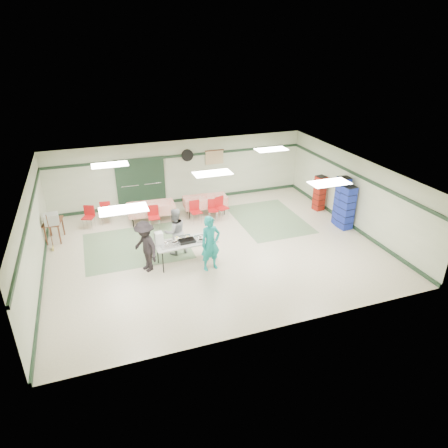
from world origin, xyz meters
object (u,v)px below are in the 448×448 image
object	(u,v)px
chair_c	(221,205)
chair_loose_a	(105,210)
volunteer_dark	(145,246)
office_printer	(51,219)
volunteer_teal	(211,243)
crate_stack_red	(319,193)
printer_table	(53,224)
crate_stack_blue_b	(347,208)
chair_a	(213,207)
crate_stack_blue_a	(341,201)
chair_d	(154,215)
chair_loose_b	(89,215)
serving_table	(186,243)
broom	(50,231)
dining_table_b	(151,208)
chair_b	(195,209)
dining_table_a	(205,201)

from	to	relation	value
chair_c	chair_loose_a	world-z (taller)	chair_c
volunteer_dark	office_printer	xyz separation A→B (m)	(-2.76, 2.83, 0.10)
volunteer_teal	crate_stack_red	world-z (taller)	volunteer_teal
chair_c	printer_table	xyz separation A→B (m)	(-6.18, 0.17, 0.09)
crate_stack_blue_b	chair_a	bearing A→B (deg)	151.36
crate_stack_blue_a	crate_stack_red	bearing A→B (deg)	90.00
chair_d	chair_loose_b	distance (m)	2.45
serving_table	printer_table	world-z (taller)	serving_table
volunteer_teal	office_printer	bearing A→B (deg)	134.31
volunteer_dark	broom	size ratio (longest dim) A/B	1.27
broom	chair_d	bearing A→B (deg)	13.04
dining_table_b	chair_a	world-z (taller)	chair_a
serving_table	chair_loose_b	world-z (taller)	chair_loose_b
chair_d	crate_stack_blue_b	world-z (taller)	crate_stack_blue_b
volunteer_teal	chair_a	bearing A→B (deg)	61.65
chair_c	chair_d	distance (m)	2.67
chair_d	crate_stack_red	distance (m)	6.81
chair_d	crate_stack_blue_b	bearing A→B (deg)	-16.27
chair_loose_b	office_printer	size ratio (longest dim) A/B	1.83
chair_b	printer_table	size ratio (longest dim) A/B	0.91
dining_table_a	printer_table	world-z (taller)	dining_table_a
serving_table	dining_table_a	bearing A→B (deg)	59.86
crate_stack_red	broom	world-z (taller)	crate_stack_red
chair_a	crate_stack_blue_b	xyz separation A→B (m)	(4.45, -2.43, 0.34)
crate_stack_red	crate_stack_blue_b	world-z (taller)	crate_stack_blue_b
volunteer_dark	chair_c	xyz separation A→B (m)	(3.42, 2.92, -0.28)
chair_b	printer_table	world-z (taller)	chair_b
volunteer_teal	dining_table_a	bearing A→B (deg)	65.90
volunteer_dark	chair_d	bearing A→B (deg)	142.17
chair_a	crate_stack_blue_b	bearing A→B (deg)	-16.73
chair_loose_b	office_printer	distance (m)	1.58
crate_stack_blue_a	crate_stack_red	size ratio (longest dim) A/B	1.30
serving_table	crate_stack_blue_b	distance (m)	6.30
chair_loose_b	crate_stack_blue_a	size ratio (longest dim) A/B	0.45
office_printer	chair_c	bearing A→B (deg)	-1.97
dining_table_a	broom	distance (m)	5.90
chair_d	printer_table	distance (m)	3.52
chair_a	office_printer	size ratio (longest dim) A/B	1.75
serving_table	crate_stack_red	size ratio (longest dim) A/B	1.36
dining_table_a	dining_table_b	distance (m)	2.20
chair_c	office_printer	xyz separation A→B (m)	(-6.18, -0.08, 0.38)
chair_b	broom	size ratio (longest dim) A/B	0.67
dining_table_b	chair_b	world-z (taller)	chair_b
chair_b	serving_table	bearing A→B (deg)	-114.96
chair_d	crate_stack_blue_a	xyz separation A→B (m)	(6.79, -2.05, 0.41)
serving_table	chair_c	distance (m)	3.61
volunteer_dark	chair_a	world-z (taller)	volunteer_dark
serving_table	volunteer_dark	distance (m)	1.26
serving_table	chair_a	bearing A→B (deg)	53.60
chair_loose_a	dining_table_b	bearing A→B (deg)	-11.09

